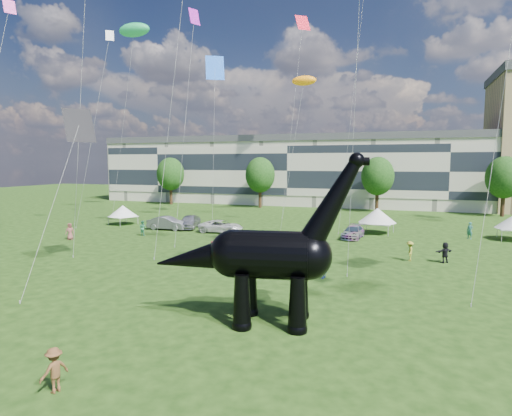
% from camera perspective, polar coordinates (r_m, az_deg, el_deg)
% --- Properties ---
extents(ground, '(220.00, 220.00, 0.00)m').
position_cam_1_polar(ground, '(23.59, -13.57, -13.92)').
color(ground, '#16330C').
rests_on(ground, ground).
extents(terrace_row, '(78.00, 11.00, 12.00)m').
position_cam_1_polar(terrace_row, '(83.07, 5.17, 4.70)').
color(terrace_row, beige).
rests_on(terrace_row, ground).
extents(tree_far_left, '(5.20, 5.20, 9.44)m').
position_cam_1_polar(tree_far_left, '(83.07, -11.34, 4.80)').
color(tree_far_left, '#382314').
rests_on(tree_far_left, ground).
extents(tree_mid_left, '(5.20, 5.20, 9.44)m').
position_cam_1_polar(tree_mid_left, '(75.55, 0.55, 4.81)').
color(tree_mid_left, '#382314').
rests_on(tree_mid_left, ground).
extents(tree_mid_right, '(5.20, 5.20, 9.44)m').
position_cam_1_polar(tree_mid_right, '(71.70, 15.92, 4.50)').
color(tree_mid_right, '#382314').
rests_on(tree_mid_right, ground).
extents(tree_far_right, '(5.20, 5.20, 9.44)m').
position_cam_1_polar(tree_far_right, '(72.91, 30.22, 3.93)').
color(tree_far_right, '#382314').
rests_on(tree_far_right, ground).
extents(dinosaur_sculpture, '(10.82, 3.68, 8.80)m').
position_cam_1_polar(dinosaur_sculpture, '(21.30, 0.89, -6.60)').
color(dinosaur_sculpture, black).
rests_on(dinosaur_sculpture, ground).
extents(car_silver, '(3.03, 5.21, 1.67)m').
position_cam_1_polar(car_silver, '(52.58, -8.87, -1.81)').
color(car_silver, '#B9B8BE').
rests_on(car_silver, ground).
extents(car_grey, '(4.89, 1.89, 1.59)m').
position_cam_1_polar(car_grey, '(52.01, -11.71, -2.00)').
color(car_grey, slate).
rests_on(car_grey, ground).
extents(car_white, '(5.29, 2.81, 1.42)m').
position_cam_1_polar(car_white, '(49.12, -4.69, -2.46)').
color(car_white, silver).
rests_on(car_white, ground).
extents(car_dark, '(2.24, 4.69, 1.32)m').
position_cam_1_polar(car_dark, '(46.40, 12.81, -3.16)').
color(car_dark, '#595960').
rests_on(car_dark, ground).
extents(gazebo_near, '(4.73, 4.73, 2.89)m').
position_cam_1_polar(gazebo_near, '(50.08, 15.88, -0.99)').
color(gazebo_near, silver).
rests_on(gazebo_near, ground).
extents(gazebo_left, '(4.59, 4.59, 2.49)m').
position_cam_1_polar(gazebo_left, '(57.72, -17.33, -0.40)').
color(gazebo_left, white).
rests_on(gazebo_left, ground).
extents(visitors, '(40.20, 38.97, 1.89)m').
position_cam_1_polar(visitors, '(34.93, 2.67, -5.74)').
color(visitors, brown).
rests_on(visitors, ground).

